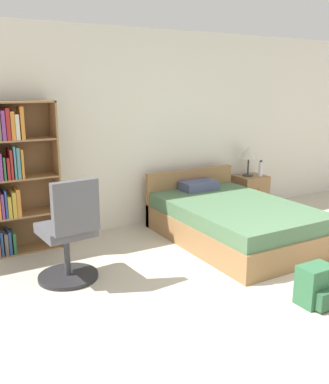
{
  "coord_description": "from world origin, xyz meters",
  "views": [
    {
      "loc": [
        -2.75,
        -1.93,
        1.89
      ],
      "look_at": [
        -0.51,
        1.98,
        0.76
      ],
      "focal_mm": 40.0,
      "sensor_mm": 36.0,
      "label": 1
    }
  ],
  "objects_px": {
    "bed": "(231,220)",
    "bookshelf": "(16,174)",
    "nightstand": "(250,193)",
    "water_bottle": "(261,169)",
    "office_chair": "(69,236)",
    "backpack_green": "(316,286)",
    "table_lamp": "(249,153)"
  },
  "relations": [
    {
      "from": "bed",
      "to": "nightstand",
      "type": "xyz_separation_m",
      "value": [
        1.08,
        0.9,
        0.02
      ]
    },
    {
      "from": "bed",
      "to": "table_lamp",
      "type": "bearing_deg",
      "value": 41.68
    },
    {
      "from": "office_chair",
      "to": "table_lamp",
      "type": "distance_m",
      "value": 3.35
    },
    {
      "from": "nightstand",
      "to": "table_lamp",
      "type": "height_order",
      "value": "table_lamp"
    },
    {
      "from": "bookshelf",
      "to": "water_bottle",
      "type": "height_order",
      "value": "bookshelf"
    },
    {
      "from": "bed",
      "to": "office_chair",
      "type": "distance_m",
      "value": 2.13
    },
    {
      "from": "bed",
      "to": "bookshelf",
      "type": "bearing_deg",
      "value": 158.74
    },
    {
      "from": "bed",
      "to": "nightstand",
      "type": "height_order",
      "value": "bed"
    },
    {
      "from": "office_chair",
      "to": "water_bottle",
      "type": "distance_m",
      "value": 3.43
    },
    {
      "from": "office_chair",
      "to": "nightstand",
      "type": "relative_size",
      "value": 1.95
    },
    {
      "from": "office_chair",
      "to": "water_bottle",
      "type": "height_order",
      "value": "office_chair"
    },
    {
      "from": "table_lamp",
      "to": "water_bottle",
      "type": "height_order",
      "value": "table_lamp"
    },
    {
      "from": "backpack_green",
      "to": "office_chair",
      "type": "bearing_deg",
      "value": 138.83
    },
    {
      "from": "office_chair",
      "to": "backpack_green",
      "type": "relative_size",
      "value": 2.95
    },
    {
      "from": "bed",
      "to": "nightstand",
      "type": "relative_size",
      "value": 3.87
    },
    {
      "from": "office_chair",
      "to": "table_lamp",
      "type": "xyz_separation_m",
      "value": [
        3.15,
        1.08,
        0.41
      ]
    },
    {
      "from": "table_lamp",
      "to": "backpack_green",
      "type": "height_order",
      "value": "table_lamp"
    },
    {
      "from": "bookshelf",
      "to": "bed",
      "type": "relative_size",
      "value": 0.82
    },
    {
      "from": "bookshelf",
      "to": "backpack_green",
      "type": "height_order",
      "value": "bookshelf"
    },
    {
      "from": "office_chair",
      "to": "bookshelf",
      "type": "bearing_deg",
      "value": 103.11
    },
    {
      "from": "bookshelf",
      "to": "nightstand",
      "type": "height_order",
      "value": "bookshelf"
    },
    {
      "from": "water_bottle",
      "to": "bed",
      "type": "bearing_deg",
      "value": -145.75
    },
    {
      "from": "bed",
      "to": "office_chair",
      "type": "height_order",
      "value": "office_chair"
    },
    {
      "from": "bookshelf",
      "to": "office_chair",
      "type": "bearing_deg",
      "value": -76.89
    },
    {
      "from": "bookshelf",
      "to": "bed",
      "type": "xyz_separation_m",
      "value": [
        2.36,
        -0.92,
        -0.66
      ]
    },
    {
      "from": "nightstand",
      "to": "water_bottle",
      "type": "bearing_deg",
      "value": -43.44
    },
    {
      "from": "bookshelf",
      "to": "office_chair",
      "type": "distance_m",
      "value": 1.19
    },
    {
      "from": "nightstand",
      "to": "water_bottle",
      "type": "distance_m",
      "value": 0.41
    },
    {
      "from": "nightstand",
      "to": "table_lamp",
      "type": "bearing_deg",
      "value": 153.41
    },
    {
      "from": "bookshelf",
      "to": "water_bottle",
      "type": "distance_m",
      "value": 3.55
    },
    {
      "from": "water_bottle",
      "to": "backpack_green",
      "type": "bearing_deg",
      "value": -122.14
    },
    {
      "from": "nightstand",
      "to": "table_lamp",
      "type": "xyz_separation_m",
      "value": [
        -0.05,
        0.02,
        0.62
      ]
    }
  ]
}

